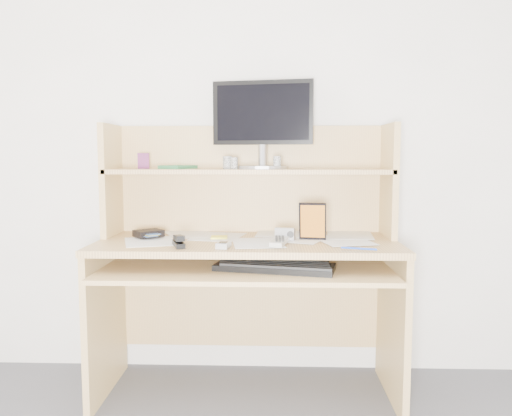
{
  "coord_description": "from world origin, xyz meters",
  "views": [
    {
      "loc": [
        0.12,
        -0.83,
        1.14
      ],
      "look_at": [
        0.04,
        1.43,
        0.91
      ],
      "focal_mm": 35.0,
      "sensor_mm": 36.0,
      "label": 1
    }
  ],
  "objects_px": {
    "keyboard": "(275,266)",
    "tv_remote": "(280,242)",
    "monitor": "(263,122)",
    "desk": "(248,249)",
    "game_case": "(313,221)"
  },
  "relations": [
    {
      "from": "tv_remote",
      "to": "monitor",
      "type": "bearing_deg",
      "value": 116.32
    },
    {
      "from": "desk",
      "to": "game_case",
      "type": "height_order",
      "value": "desk"
    },
    {
      "from": "tv_remote",
      "to": "game_case",
      "type": "relative_size",
      "value": 1.13
    },
    {
      "from": "keyboard",
      "to": "monitor",
      "type": "bearing_deg",
      "value": 111.43
    },
    {
      "from": "keyboard",
      "to": "game_case",
      "type": "relative_size",
      "value": 3.09
    },
    {
      "from": "monitor",
      "to": "keyboard",
      "type": "bearing_deg",
      "value": -70.91
    },
    {
      "from": "keyboard",
      "to": "monitor",
      "type": "height_order",
      "value": "monitor"
    },
    {
      "from": "desk",
      "to": "tv_remote",
      "type": "distance_m",
      "value": 0.26
    },
    {
      "from": "tv_remote",
      "to": "game_case",
      "type": "bearing_deg",
      "value": 46.97
    },
    {
      "from": "desk",
      "to": "monitor",
      "type": "xyz_separation_m",
      "value": [
        0.07,
        0.11,
        0.62
      ]
    },
    {
      "from": "keyboard",
      "to": "tv_remote",
      "type": "xyz_separation_m",
      "value": [
        0.02,
        0.05,
        0.1
      ]
    },
    {
      "from": "keyboard",
      "to": "tv_remote",
      "type": "distance_m",
      "value": 0.11
    },
    {
      "from": "keyboard",
      "to": "monitor",
      "type": "relative_size",
      "value": 1.08
    },
    {
      "from": "desk",
      "to": "game_case",
      "type": "relative_size",
      "value": 7.99
    },
    {
      "from": "tv_remote",
      "to": "keyboard",
      "type": "bearing_deg",
      "value": -100.16
    }
  ]
}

